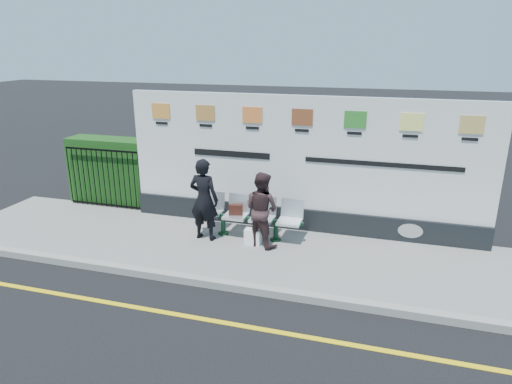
# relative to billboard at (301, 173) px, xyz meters

# --- Properties ---
(ground) EXTENTS (80.00, 80.00, 0.00)m
(ground) POSITION_rel_billboard_xyz_m (-0.50, -3.85, -1.42)
(ground) COLOR black
(pavement) EXTENTS (14.00, 3.00, 0.12)m
(pavement) POSITION_rel_billboard_xyz_m (-0.50, -1.35, -1.36)
(pavement) COLOR gray
(pavement) RESTS_ON ground
(kerb) EXTENTS (14.00, 0.18, 0.14)m
(kerb) POSITION_rel_billboard_xyz_m (-0.50, -2.85, -1.35)
(kerb) COLOR gray
(kerb) RESTS_ON ground
(yellow_line) EXTENTS (14.00, 0.10, 0.01)m
(yellow_line) POSITION_rel_billboard_xyz_m (-0.50, -3.85, -1.42)
(yellow_line) COLOR yellow
(yellow_line) RESTS_ON ground
(billboard) EXTENTS (8.00, 0.30, 3.00)m
(billboard) POSITION_rel_billboard_xyz_m (0.00, 0.00, 0.00)
(billboard) COLOR black
(billboard) RESTS_ON pavement
(hedge) EXTENTS (2.35, 0.70, 1.70)m
(hedge) POSITION_rel_billboard_xyz_m (-5.08, 0.45, -0.45)
(hedge) COLOR #194514
(hedge) RESTS_ON pavement
(railing) EXTENTS (2.05, 0.06, 1.54)m
(railing) POSITION_rel_billboard_xyz_m (-5.08, -0.00, -0.53)
(railing) COLOR black
(railing) RESTS_ON pavement
(bench) EXTENTS (2.29, 0.59, 0.49)m
(bench) POSITION_rel_billboard_xyz_m (-0.96, -0.82, -1.06)
(bench) COLOR silver
(bench) RESTS_ON pavement
(woman_left) EXTENTS (0.69, 0.49, 1.78)m
(woman_left) POSITION_rel_billboard_xyz_m (-1.85, -1.16, -0.41)
(woman_left) COLOR black
(woman_left) RESTS_ON pavement
(woman_right) EXTENTS (0.94, 0.85, 1.58)m
(woman_right) POSITION_rel_billboard_xyz_m (-0.59, -1.12, -0.51)
(woman_right) COLOR #362324
(woman_right) RESTS_ON pavement
(handbag_brown) EXTENTS (0.32, 0.20, 0.23)m
(handbag_brown) POSITION_rel_billboard_xyz_m (-1.26, -0.82, -0.69)
(handbag_brown) COLOR black
(handbag_brown) RESTS_ON bench
(carrier_bag_white) EXTENTS (0.33, 0.20, 0.33)m
(carrier_bag_white) POSITION_rel_billboard_xyz_m (-0.77, -1.16, -1.13)
(carrier_bag_white) COLOR white
(carrier_bag_white) RESTS_ON pavement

